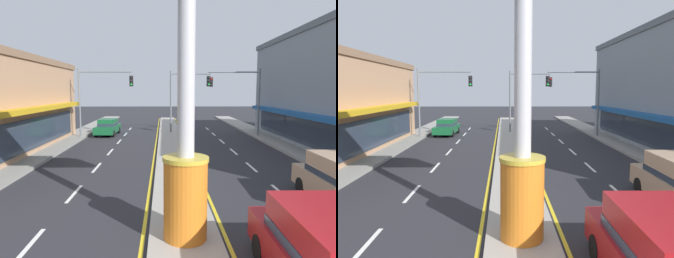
# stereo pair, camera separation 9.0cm
# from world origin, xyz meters

# --- Properties ---
(median_strip) EXTENTS (2.06, 52.00, 0.14)m
(median_strip) POSITION_xyz_m (0.00, 18.00, 0.07)
(median_strip) COLOR #A39E93
(median_strip) RESTS_ON ground
(sidewalk_left) EXTENTS (2.26, 60.00, 0.18)m
(sidewalk_left) POSITION_xyz_m (-8.76, 16.00, 0.09)
(sidewalk_left) COLOR gray
(sidewalk_left) RESTS_ON ground
(sidewalk_right) EXTENTS (2.26, 60.00, 0.18)m
(sidewalk_right) POSITION_xyz_m (8.76, 16.00, 0.09)
(sidewalk_right) COLOR gray
(sidewalk_right) RESTS_ON ground
(lane_markings) EXTENTS (8.80, 52.00, 0.01)m
(lane_markings) POSITION_xyz_m (0.00, 16.65, 0.00)
(lane_markings) COLOR silver
(lane_markings) RESTS_ON ground
(district_sign) EXTENTS (7.25, 1.28, 8.42)m
(district_sign) POSITION_xyz_m (0.00, 5.00, 4.48)
(district_sign) COLOR orange
(district_sign) RESTS_ON median_strip
(traffic_light_left_side) EXTENTS (4.86, 0.46, 6.20)m
(traffic_light_left_side) POSITION_xyz_m (-6.27, 24.21, 4.25)
(traffic_light_left_side) COLOR slate
(traffic_light_left_side) RESTS_ON ground
(traffic_light_right_side) EXTENTS (4.86, 0.46, 6.20)m
(traffic_light_right_side) POSITION_xyz_m (6.27, 24.52, 4.25)
(traffic_light_right_side) COLOR slate
(traffic_light_right_side) RESTS_ON ground
(traffic_light_median_far) EXTENTS (4.20, 0.46, 6.20)m
(traffic_light_median_far) POSITION_xyz_m (1.63, 27.41, 4.19)
(traffic_light_median_far) COLOR slate
(traffic_light_median_far) RESTS_ON ground
(suv_near_right_lane) EXTENTS (1.98, 4.61, 1.90)m
(suv_near_right_lane) POSITION_xyz_m (2.68, 2.50, 0.98)
(suv_near_right_lane) COLOR maroon
(suv_near_right_lane) RESTS_ON ground
(sedan_far_right_lane) EXTENTS (2.01, 4.39, 1.53)m
(sedan_far_right_lane) POSITION_xyz_m (-5.98, 26.44, 0.79)
(sedan_far_right_lane) COLOR #14562D
(sedan_far_right_lane) RESTS_ON ground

